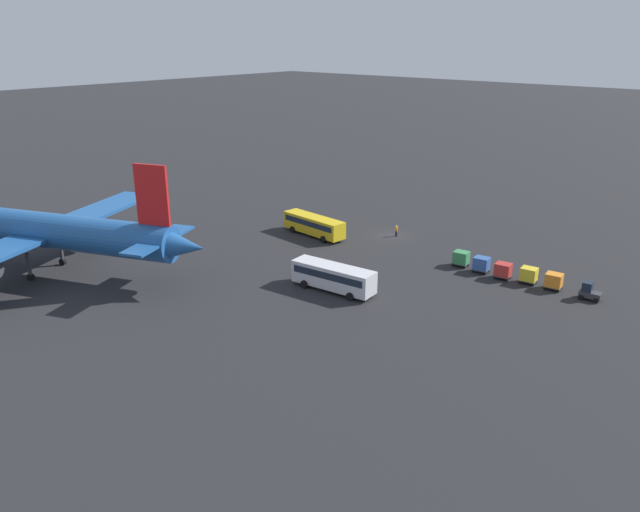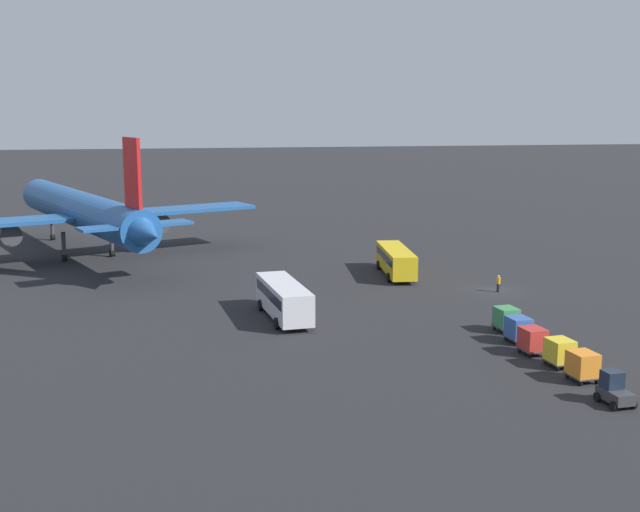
% 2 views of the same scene
% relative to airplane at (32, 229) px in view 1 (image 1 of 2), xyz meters
% --- Properties ---
extents(ground_plane, '(600.00, 600.00, 0.00)m').
position_rel_airplane_xyz_m(ground_plane, '(-26.84, -42.81, -5.78)').
color(ground_plane, '#232326').
extents(airplane, '(48.31, 42.51, 15.38)m').
position_rel_airplane_xyz_m(airplane, '(0.00, 0.00, 0.00)').
color(airplane, '#1E5193').
rests_on(airplane, ground).
extents(shuttle_bus_near, '(11.33, 3.83, 3.02)m').
position_rel_airplane_xyz_m(shuttle_bus_near, '(-17.65, -35.02, -3.95)').
color(shuttle_bus_near, gold).
rests_on(shuttle_bus_near, ground).
extents(shuttle_bus_far, '(10.91, 3.89, 3.17)m').
position_rel_airplane_xyz_m(shuttle_bus_far, '(-33.64, -20.18, -3.87)').
color(shuttle_bus_far, silver).
rests_on(shuttle_bus_far, ground).
extents(baggage_tug, '(2.50, 1.80, 2.10)m').
position_rel_airplane_xyz_m(baggage_tug, '(-58.22, -37.59, -4.83)').
color(baggage_tug, '#333338').
rests_on(baggage_tug, ground).
extents(worker_person, '(0.38, 0.38, 1.74)m').
position_rel_airplane_xyz_m(worker_person, '(-27.55, -42.93, -4.91)').
color(worker_person, '#1E1E2D').
rests_on(worker_person, ground).
extents(cargo_cart_orange, '(2.16, 1.88, 2.06)m').
position_rel_airplane_xyz_m(cargo_cart_orange, '(-53.90, -37.78, -4.58)').
color(cargo_cart_orange, '#38383D').
rests_on(cargo_cart_orange, ground).
extents(cargo_cart_yellow, '(2.16, 1.88, 2.06)m').
position_rel_airplane_xyz_m(cargo_cart_yellow, '(-50.78, -37.70, -4.58)').
color(cargo_cart_yellow, '#38383D').
rests_on(cargo_cart_yellow, ground).
extents(cargo_cart_red, '(2.16, 1.88, 2.06)m').
position_rel_airplane_xyz_m(cargo_cart_red, '(-47.65, -37.10, -4.58)').
color(cargo_cart_red, '#38383D').
rests_on(cargo_cart_red, ground).
extents(cargo_cart_blue, '(2.16, 1.88, 2.06)m').
position_rel_airplane_xyz_m(cargo_cart_blue, '(-44.53, -37.38, -4.58)').
color(cargo_cart_blue, '#38383D').
rests_on(cargo_cart_blue, ground).
extents(cargo_cart_green, '(2.16, 1.88, 2.06)m').
position_rel_airplane_xyz_m(cargo_cart_green, '(-41.41, -37.71, -4.58)').
color(cargo_cart_green, '#38383D').
rests_on(cargo_cart_green, ground).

